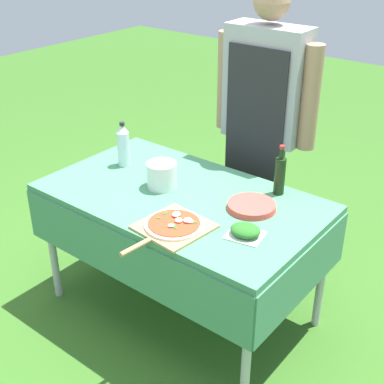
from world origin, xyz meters
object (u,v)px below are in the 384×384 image
at_px(prep_table, 181,208).
at_px(pizza_on_peel, 173,226).
at_px(herb_container, 245,231).
at_px(plate_stack, 252,206).
at_px(mixing_tub, 162,175).
at_px(water_bottle, 123,145).
at_px(person_cook, 264,112).
at_px(oil_bottle, 280,175).

xyz_separation_m(prep_table, pizza_on_peel, (0.18, -0.28, 0.09)).
relative_size(herb_container, plate_stack, 0.77).
height_order(prep_table, mixing_tub, mixing_tub).
height_order(prep_table, plate_stack, plate_stack).
bearing_deg(mixing_tub, pizza_on_peel, -41.98).
bearing_deg(herb_container, mixing_tub, 168.00).
bearing_deg(water_bottle, mixing_tub, -11.65).
relative_size(person_cook, plate_stack, 7.12).
distance_m(water_bottle, mixing_tub, 0.36).
xyz_separation_m(person_cook, mixing_tub, (-0.19, -0.68, -0.20)).
bearing_deg(prep_table, water_bottle, 170.76).
bearing_deg(oil_bottle, herb_container, -78.66).
bearing_deg(pizza_on_peel, herb_container, 33.00).
height_order(prep_table, oil_bottle, oil_bottle).
xyz_separation_m(pizza_on_peel, water_bottle, (-0.67, 0.36, 0.11)).
relative_size(water_bottle, herb_container, 1.38).
xyz_separation_m(herb_container, plate_stack, (-0.11, 0.23, -0.01)).
bearing_deg(mixing_tub, oil_bottle, 31.49).
relative_size(person_cook, water_bottle, 6.65).
relative_size(prep_table, mixing_tub, 9.14).
relative_size(prep_table, herb_container, 7.81).
xyz_separation_m(person_cook, plate_stack, (0.31, -0.59, -0.25)).
height_order(water_bottle, herb_container, water_bottle).
xyz_separation_m(water_bottle, plate_stack, (0.85, 0.02, -0.11)).
height_order(person_cook, mixing_tub, person_cook).
relative_size(prep_table, person_cook, 0.85).
xyz_separation_m(person_cook, water_bottle, (-0.54, -0.61, -0.15)).
bearing_deg(oil_bottle, prep_table, -139.69).
xyz_separation_m(mixing_tub, plate_stack, (0.50, 0.10, -0.05)).
bearing_deg(person_cook, water_bottle, 47.38).
bearing_deg(pizza_on_peel, mixing_tub, 143.62).
distance_m(prep_table, herb_container, 0.50).
distance_m(pizza_on_peel, oil_bottle, 0.64).
relative_size(oil_bottle, mixing_tub, 1.67).
bearing_deg(prep_table, plate_stack, 15.86).
distance_m(herb_container, plate_stack, 0.25).
bearing_deg(mixing_tub, prep_table, -2.94).
distance_m(person_cook, water_bottle, 0.83).
height_order(prep_table, person_cook, person_cook).
xyz_separation_m(pizza_on_peel, mixing_tub, (-0.31, 0.28, 0.05)).
xyz_separation_m(prep_table, mixing_tub, (-0.14, 0.01, 0.15)).
bearing_deg(water_bottle, pizza_on_peel, -28.12).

